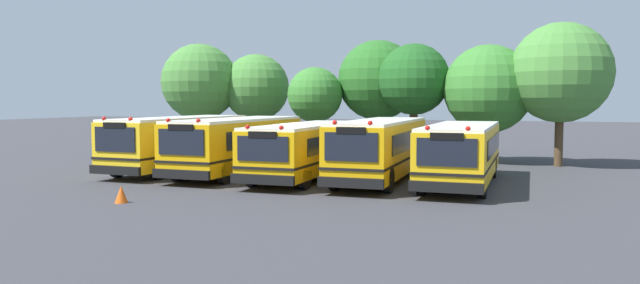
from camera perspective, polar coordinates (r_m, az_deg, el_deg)
name	(u,v)px	position (r m, az deg, el deg)	size (l,w,h in m)	color
ground_plane	(308,177)	(26.74, -1.20, -3.39)	(160.00, 160.00, 0.00)	#38383D
school_bus_0	(179,141)	(29.84, -13.32, 0.07)	(2.77, 9.46, 2.76)	yellow
school_bus_1	(238,143)	(28.05, -7.90, -0.13)	(2.64, 9.55, 2.74)	#EAA80C
school_bus_2	(307,148)	(26.38, -1.21, -0.57)	(2.69, 9.75, 2.53)	#EAA80C
school_bus_3	(380,147)	(25.52, 5.80, -0.52)	(2.64, 9.52, 2.74)	#EAA80C
school_bus_4	(461,152)	(24.85, 13.40, -0.90)	(2.59, 9.27, 2.59)	yellow
tree_0	(198,81)	(40.18, -11.57, 5.76)	(5.04, 5.04, 7.17)	#4C3823
tree_1	(256,87)	(39.95, -6.13, 5.24)	(4.43, 4.43, 6.52)	#4C3823
tree_2	(316,96)	(35.91, -0.41, 4.46)	(3.33, 3.33, 5.44)	#4C3823
tree_3	(377,80)	(36.75, 5.50, 5.91)	(4.89, 4.89, 7.12)	#4C3823
tree_4	(414,78)	(34.37, 8.96, 6.04)	(4.06, 4.06, 6.67)	#4C3823
tree_5	(487,89)	(33.76, 15.76, 4.92)	(4.85, 4.85, 6.49)	#4C3823
tree_6	(558,72)	(33.47, 21.88, 6.28)	(5.20, 5.20, 7.48)	#4C3823
traffic_cone	(121,194)	(21.17, -18.52, -4.77)	(0.44, 0.44, 0.58)	#EA5914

